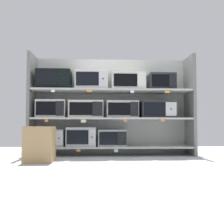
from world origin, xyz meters
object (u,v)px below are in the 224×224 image
Objects in this scene: microwave_9 at (128,82)px; microwave_1 at (81,137)px; microwave_5 at (122,110)px; microwave_3 at (51,109)px; microwave_4 at (86,109)px; microwave_10 at (161,82)px; microwave_6 at (158,110)px; microwave_0 at (51,138)px; shipping_carton at (40,144)px; microwave_8 at (92,81)px; microwave_7 at (54,80)px; microwave_2 at (112,138)px.

microwave_1 is at bearing -180.00° from microwave_9.
microwave_9 reaches higher than microwave_5.
microwave_3 is 0.84× the size of microwave_4.
microwave_10 is at bearing 0.00° from microwave_9.
microwave_5 is at bearing 179.98° from microwave_6.
microwave_0 is at bearing -179.97° from microwave_4.
shipping_carton is at bearing -145.20° from microwave_5.
microwave_8 is at bearing 0.03° from microwave_4.
microwave_7 reaches higher than microwave_0.
microwave_10 is (0.07, 0.00, 0.47)m from microwave_6.
shipping_carton is at bearing -90.67° from microwave_3.
microwave_4 is at bearing -180.00° from microwave_9.
microwave_2 is 1.26m from microwave_10.
microwave_8 reaches higher than microwave_10.
microwave_8 is at bearing 0.03° from microwave_0.
microwave_8 is (-0.51, 0.00, 0.48)m from microwave_5.
microwave_8 is at bearing 0.02° from microwave_7.
microwave_9 is (0.71, 0.00, 0.47)m from microwave_4.
shipping_carton is at bearing -155.28° from microwave_6.
microwave_4 is at bearing -180.00° from microwave_10.
microwave_0 is 0.80× the size of microwave_6.
shipping_carton is (-1.86, -0.83, -0.99)m from microwave_10.
microwave_8 reaches higher than microwave_5.
microwave_5 is 1.24m from microwave_7.
microwave_10 reaches higher than microwave_5.
microwave_3 is 1.36m from microwave_9.
microwave_4 reaches higher than microwave_1.
microwave_9 is (1.29, 0.00, 0.94)m from microwave_0.
microwave_0 is 0.96× the size of microwave_1.
microwave_6 is at bearing -179.80° from microwave_10.
microwave_0 is 0.82× the size of microwave_7.
microwave_0 is 1.85m from microwave_6.
microwave_6 is 1.81m from microwave_7.
microwave_5 is at bearing -0.00° from microwave_1.
microwave_7 is at bearing -180.00° from microwave_6.
microwave_10 is (1.19, 0.00, -0.02)m from microwave_8.
microwave_4 is 1.18× the size of shipping_carton.
microwave_1 is 0.51m from microwave_2.
microwave_7 is at bearing 180.00° from microwave_2.
microwave_3 is at bearing 2.02° from microwave_0.
microwave_4 is 0.99× the size of microwave_6.
microwave_10 is at bearing 23.94° from shipping_carton.
microwave_3 is 0.85× the size of microwave_7.
microwave_2 is at bearing -0.02° from microwave_4.
microwave_5 is (0.17, 0.00, 0.48)m from microwave_2.
microwave_8 is (0.67, 0.00, 0.96)m from microwave_0.
microwave_9 reaches higher than microwave_0.
microwave_4 is (0.08, -0.00, 0.46)m from microwave_1.
microwave_5 is 0.48m from microwave_9.
microwave_7 is (-0.97, 0.00, 0.96)m from microwave_2.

